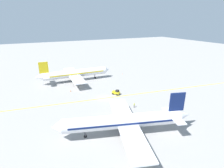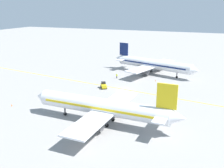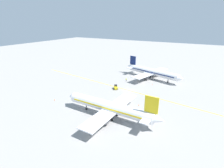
# 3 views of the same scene
# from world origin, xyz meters

# --- Properties ---
(ground_plane) EXTENTS (400.00, 400.00, 0.00)m
(ground_plane) POSITION_xyz_m (0.00, 0.00, 0.00)
(ground_plane) COLOR gray
(apron_yellow_centreline) EXTENTS (17.26, 118.86, 0.01)m
(apron_yellow_centreline) POSITION_xyz_m (0.00, 0.00, 0.00)
(apron_yellow_centreline) COLOR yellow
(apron_yellow_centreline) RESTS_ON ground
(airplane_at_gate) EXTENTS (28.33, 34.89, 10.60)m
(airplane_at_gate) POSITION_xyz_m (-22.55, 3.35, 3.71)
(airplane_at_gate) COLOR white
(airplane_at_gate) RESTS_ON ground
(airplane_adjacent_stand) EXTENTS (28.12, 35.47, 10.60)m
(airplane_adjacent_stand) POSITION_xyz_m (24.56, 4.30, 3.71)
(airplane_adjacent_stand) COLOR white
(airplane_adjacent_stand) RESTS_ON ground
(baggage_tug_white) EXTENTS (3.33, 2.91, 2.11)m
(baggage_tug_white) POSITION_xyz_m (1.28, -6.22, 0.90)
(baggage_tug_white) COLOR gold
(baggage_tug_white) RESTS_ON ground
(ground_crew_worker) EXTENTS (0.40, 0.47, 1.68)m
(ground_crew_worker) POSITION_xyz_m (-11.21, -6.73, 0.91)
(ground_crew_worker) COLOR #23232D
(ground_crew_worker) RESTS_ON ground
(traffic_cone_near_nose) EXTENTS (0.32, 0.32, 0.55)m
(traffic_cone_near_nose) POSITION_xyz_m (-12.89, 6.92, 0.28)
(traffic_cone_near_nose) COLOR orange
(traffic_cone_near_nose) RESTS_ON ground
(traffic_cone_mid_apron) EXTENTS (0.32, 0.32, 0.55)m
(traffic_cone_mid_apron) POSITION_xyz_m (24.44, -21.71, 0.28)
(traffic_cone_mid_apron) COLOR orange
(traffic_cone_mid_apron) RESTS_ON ground
(traffic_cone_by_wingtip) EXTENTS (0.32, 0.32, 0.55)m
(traffic_cone_by_wingtip) POSITION_xyz_m (11.94, 9.44, 0.28)
(traffic_cone_by_wingtip) COLOR orange
(traffic_cone_by_wingtip) RESTS_ON ground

